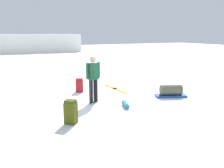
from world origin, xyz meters
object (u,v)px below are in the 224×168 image
object	(u,v)px
ski_poles_planted_near	(92,85)
gear_sled	(171,91)
backpack_large_dark	(79,85)
sleeping_mat_rolled	(125,104)
skier_standing	(93,77)
ski_pair_near	(115,89)
backpack_bright	(71,112)

from	to	relation	value
ski_poles_planted_near	gear_sled	xyz separation A→B (m)	(3.19, -0.42, -0.50)
backpack_large_dark	sleeping_mat_rolled	distance (m)	2.82
ski_poles_planted_near	gear_sled	bearing A→B (deg)	-7.45
skier_standing	ski_poles_planted_near	world-z (taller)	skier_standing
ski_pair_near	backpack_bright	xyz separation A→B (m)	(-3.01, -3.15, 0.32)
gear_sled	sleeping_mat_rolled	bearing A→B (deg)	-171.56
gear_sled	sleeping_mat_rolled	world-z (taller)	gear_sled
ski_poles_planted_near	sleeping_mat_rolled	size ratio (longest dim) A/B	2.39
backpack_large_dark	ski_pair_near	bearing A→B (deg)	-6.70
backpack_bright	sleeping_mat_rolled	size ratio (longest dim) A/B	1.25
skier_standing	backpack_large_dark	size ratio (longest dim) A/B	2.88
ski_pair_near	gear_sled	world-z (taller)	gear_sled
backpack_large_dark	sleeping_mat_rolled	world-z (taller)	backpack_large_dark
backpack_large_dark	ski_poles_planted_near	bearing A→B (deg)	-95.61
backpack_large_dark	ski_poles_planted_near	world-z (taller)	ski_poles_planted_near
backpack_large_dark	gear_sled	distance (m)	3.82
skier_standing	backpack_large_dark	bearing A→B (deg)	88.84
backpack_large_dark	sleeping_mat_rolled	bearing A→B (deg)	-75.07
ski_pair_near	sleeping_mat_rolled	size ratio (longest dim) A/B	3.63
ski_pair_near	backpack_large_dark	distance (m)	1.65
ski_poles_planted_near	sleeping_mat_rolled	xyz separation A→B (m)	(0.92, -0.75, -0.64)
backpack_large_dark	gear_sled	size ratio (longest dim) A/B	0.46
skier_standing	backpack_bright	size ratio (longest dim) A/B	2.48
skier_standing	sleeping_mat_rolled	size ratio (longest dim) A/B	3.09
gear_sled	backpack_bright	bearing A→B (deg)	-167.68
gear_sled	ski_pair_near	bearing A→B (deg)	122.20
sleeping_mat_rolled	backpack_large_dark	bearing A→B (deg)	104.93
backpack_bright	ski_pair_near	bearing A→B (deg)	46.29
ski_pair_near	gear_sled	xyz separation A→B (m)	(1.38, -2.19, 0.21)
sleeping_mat_rolled	backpack_bright	bearing A→B (deg)	-163.64
backpack_large_dark	sleeping_mat_rolled	xyz separation A→B (m)	(0.72, -2.71, -0.20)
ski_pair_near	sleeping_mat_rolled	xyz separation A→B (m)	(-0.89, -2.52, 0.08)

